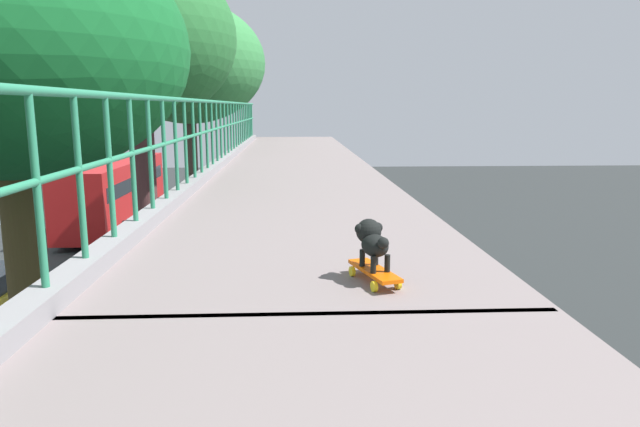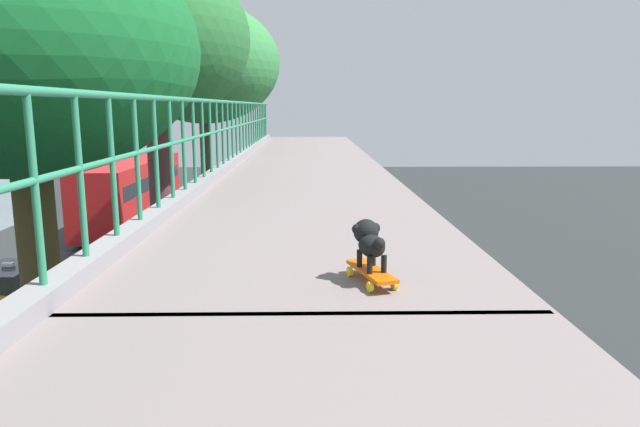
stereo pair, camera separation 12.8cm
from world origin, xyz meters
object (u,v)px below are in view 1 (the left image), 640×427
(car_black_fifth, at_px, (53,360))
(city_bus, at_px, (115,190))
(toy_skateboard, at_px, (374,272))
(small_dog, at_px, (372,239))

(car_black_fifth, distance_m, city_bus, 18.88)
(city_bus, relative_size, toy_skateboard, 21.06)
(car_black_fifth, distance_m, toy_skateboard, 11.93)
(toy_skateboard, relative_size, small_dog, 1.54)
(car_black_fifth, height_order, small_dog, small_dog)
(city_bus, bearing_deg, car_black_fifth, -77.69)
(city_bus, height_order, toy_skateboard, toy_skateboard)
(car_black_fifth, height_order, city_bus, city_bus)
(small_dog, bearing_deg, city_bus, 110.13)
(car_black_fifth, distance_m, small_dog, 11.98)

